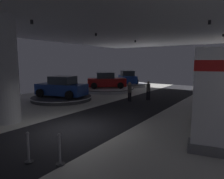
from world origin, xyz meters
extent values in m
cube|color=silver|center=(0.00, 0.00, -0.03)|extent=(24.00, 44.00, 0.05)
cube|color=#232328|center=(0.00, 0.00, 0.00)|extent=(4.40, 44.00, 0.01)
cube|color=silver|center=(0.00, 0.00, 5.55)|extent=(24.00, 44.00, 0.10)
cylinder|color=black|center=(-3.22, 0.26, 5.32)|extent=(0.16, 0.16, 0.22)
cylinder|color=black|center=(-3.44, 6.03, 5.32)|extent=(0.16, 0.16, 0.22)
cylinder|color=black|center=(-3.27, 12.22, 5.32)|extent=(0.16, 0.16, 0.22)
cylinder|color=black|center=(4.70, 5.84, 5.32)|extent=(0.16, 0.16, 0.22)
cylinder|color=black|center=(4.73, 12.07, 5.32)|extent=(0.16, 0.16, 0.22)
cylinder|color=silver|center=(-3.69, -1.14, 2.75)|extent=(1.32, 1.32, 5.50)
cube|color=slate|center=(5.68, 0.88, 0.17)|extent=(1.37, 0.89, 0.35)
cube|color=white|center=(5.68, 0.88, 1.99)|extent=(1.19, 0.77, 3.28)
cube|color=red|center=(5.68, 0.88, 3.04)|extent=(1.22, 0.80, 0.36)
cylinder|color=silver|center=(-6.45, 11.56, 0.17)|extent=(5.97, 5.97, 0.34)
cylinder|color=black|center=(-6.45, 11.56, 0.31)|extent=(6.09, 6.09, 0.05)
cube|color=red|center=(-6.45, 11.56, 0.95)|extent=(4.37, 4.08, 0.90)
cube|color=#2D3842|center=(-6.56, 11.47, 1.70)|extent=(2.46, 2.42, 0.70)
cylinder|color=black|center=(-6.00, 13.25, 0.68)|extent=(0.66, 0.61, 0.68)
cylinder|color=black|center=(-4.71, 11.72, 0.68)|extent=(0.66, 0.61, 0.68)
cylinder|color=black|center=(-8.18, 11.41, 0.68)|extent=(0.66, 0.61, 0.68)
cylinder|color=black|center=(-6.90, 9.88, 0.68)|extent=(0.66, 0.61, 0.68)
sphere|color=white|center=(-5.19, 13.27, 1.07)|extent=(0.18, 0.18, 0.18)
sphere|color=white|center=(-4.55, 12.51, 1.07)|extent=(0.18, 0.18, 0.18)
cube|color=navy|center=(4.71, 11.20, 2.04)|extent=(2.22, 2.34, 1.00)
cylinder|color=black|center=(4.19, 10.14, 0.66)|extent=(0.89, 0.53, 0.84)
cylinder|color=black|center=(4.94, 12.37, 0.66)|extent=(0.89, 0.53, 0.84)
cylinder|color=black|center=(3.92, 15.97, 0.65)|extent=(0.84, 0.73, 0.84)
cylinder|color=#333338|center=(-6.27, 4.85, 0.15)|extent=(4.98, 4.98, 0.30)
cylinder|color=white|center=(-6.27, 4.85, 0.27)|extent=(5.08, 5.08, 0.05)
cube|color=navy|center=(-6.27, 4.85, 0.91)|extent=(4.49, 2.65, 0.90)
cube|color=#2D3842|center=(-6.12, 4.88, 1.66)|extent=(2.19, 1.93, 0.70)
cylinder|color=black|center=(-7.45, 3.57, 0.64)|extent=(0.71, 0.36, 0.68)
cylinder|color=black|center=(-7.87, 5.52, 0.64)|extent=(0.71, 0.36, 0.68)
cylinder|color=black|center=(-4.66, 4.17, 0.64)|extent=(0.71, 0.36, 0.68)
cylinder|color=black|center=(-5.08, 6.13, 0.64)|extent=(0.71, 0.36, 0.68)
sphere|color=white|center=(-8.17, 3.92, 1.03)|extent=(0.18, 0.18, 0.18)
sphere|color=white|center=(-8.38, 4.89, 1.03)|extent=(0.18, 0.18, 0.18)
cylinder|color=#B7B7BC|center=(-6.85, 16.80, 0.18)|extent=(5.29, 5.29, 0.37)
cylinder|color=black|center=(-6.85, 16.80, 0.34)|extent=(5.39, 5.39, 0.05)
cube|color=navy|center=(-6.85, 16.80, 0.98)|extent=(4.13, 4.34, 0.90)
cube|color=#2D3842|center=(-6.75, 16.68, 1.73)|extent=(2.43, 2.46, 0.70)
cylinder|color=black|center=(-8.54, 17.20, 0.71)|extent=(0.62, 0.65, 0.68)
cylinder|color=black|center=(-7.05, 18.53, 0.71)|extent=(0.62, 0.65, 0.68)
cylinder|color=black|center=(-6.65, 15.07, 0.71)|extent=(0.62, 0.65, 0.68)
cylinder|color=black|center=(-5.15, 16.39, 0.71)|extent=(0.62, 0.65, 0.68)
sphere|color=white|center=(-8.58, 18.01, 1.09)|extent=(0.18, 0.18, 0.18)
sphere|color=white|center=(-7.84, 18.66, 1.09)|extent=(0.18, 0.18, 0.18)
cylinder|color=black|center=(-1.09, 7.47, 0.40)|extent=(0.14, 0.14, 0.80)
cylinder|color=black|center=(-1.26, 7.48, 0.40)|extent=(0.14, 0.14, 0.80)
cylinder|color=#6B665B|center=(-1.17, 7.47, 1.06)|extent=(0.32, 0.32, 0.62)
sphere|color=tan|center=(-1.17, 7.47, 1.48)|extent=(0.22, 0.22, 0.22)
cylinder|color=black|center=(-0.29, 8.91, 0.40)|extent=(0.14, 0.14, 0.80)
cylinder|color=black|center=(-0.14, 9.00, 0.40)|extent=(0.14, 0.14, 0.80)
cylinder|color=#6B665B|center=(-0.22, 8.95, 1.06)|extent=(0.32, 0.32, 0.62)
sphere|color=tan|center=(-0.22, 8.95, 1.48)|extent=(0.22, 0.22, 0.22)
cylinder|color=#333338|center=(1.18, -3.07, 0.02)|extent=(0.28, 0.28, 0.04)
cylinder|color=#B2B2B7|center=(1.18, -3.07, 0.48)|extent=(0.07, 0.07, 0.96)
sphere|color=#B2B2B7|center=(1.18, -3.07, 0.96)|extent=(0.10, 0.10, 0.10)
cylinder|color=#333338|center=(2.09, -2.61, 0.02)|extent=(0.28, 0.28, 0.04)
cylinder|color=#B2B2B7|center=(2.09, -2.61, 0.48)|extent=(0.07, 0.07, 0.96)
sphere|color=#B2B2B7|center=(2.09, -2.61, 0.96)|extent=(0.10, 0.10, 0.10)
camera|label=1|loc=(6.74, -6.51, 3.14)|focal=32.16mm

